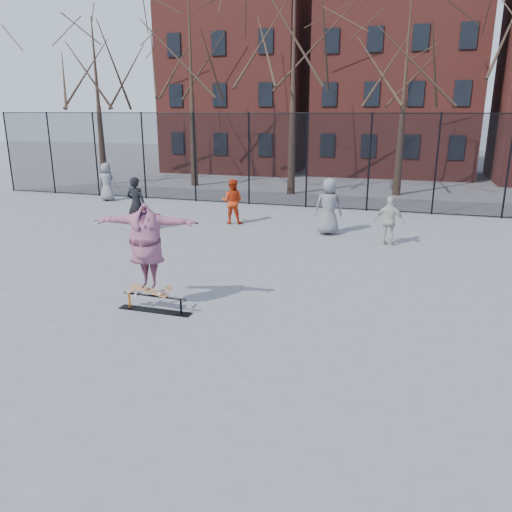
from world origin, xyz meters
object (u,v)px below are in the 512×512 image
(skateboard, at_px, (149,292))
(bystander_grey, at_px, (107,182))
(skate_rail, at_px, (155,305))
(bystander_extra, at_px, (329,206))
(skater, at_px, (147,249))
(bystander_white, at_px, (390,221))
(bystander_red, at_px, (232,201))
(bystander_black, at_px, (136,204))

(skateboard, height_order, bystander_grey, bystander_grey)
(skate_rail, xyz_separation_m, bystander_extra, (2.35, 7.84, 0.82))
(skater, relative_size, bystander_white, 1.40)
(skateboard, distance_m, bystander_red, 8.60)
(skateboard, distance_m, bystander_extra, 8.24)
(bystander_black, distance_m, bystander_white, 8.52)
(bystander_grey, xyz_separation_m, bystander_red, (7.22, -2.87, -0.05))
(bystander_grey, height_order, bystander_white, bystander_grey)
(skater, height_order, bystander_red, skater)
(bystander_black, bearing_deg, skate_rail, 123.67)
(skate_rail, distance_m, bystander_grey, 14.25)
(bystander_black, bearing_deg, bystander_grey, -47.21)
(bystander_red, height_order, bystander_extra, bystander_extra)
(skate_rail, bearing_deg, bystander_white, 57.88)
(bystander_grey, xyz_separation_m, bystander_extra, (10.91, -3.53, 0.08))
(skateboard, height_order, bystander_extra, bystander_extra)
(skateboard, xyz_separation_m, skater, (0.00, 0.00, 0.93))
(bystander_red, bearing_deg, skateboard, 92.24)
(skateboard, bearing_deg, skate_rail, 0.00)
(skater, distance_m, bystander_white, 8.32)
(bystander_grey, bearing_deg, skater, 115.72)
(bystander_red, distance_m, bystander_white, 5.92)
(bystander_extra, bearing_deg, skate_rail, 55.73)
(skateboard, height_order, skater, skater)
(skateboard, relative_size, skater, 0.41)
(skateboard, height_order, bystander_red, bystander_red)
(skate_rail, height_order, bystander_grey, bystander_grey)
(skateboard, distance_m, bystander_white, 8.31)
(skater, height_order, bystander_extra, skater)
(skater, bearing_deg, bystander_grey, 115.30)
(bystander_black, xyz_separation_m, bystander_extra, (6.47, 1.43, 0.02))
(bystander_grey, relative_size, bystander_extra, 0.92)
(bystander_red, bearing_deg, skate_rail, 92.97)
(skate_rail, distance_m, bystander_red, 8.63)
(bystander_black, distance_m, bystander_red, 3.48)
(skateboard, bearing_deg, skater, 0.00)
(skater, distance_m, bystander_black, 7.57)
(skateboard, xyz_separation_m, bystander_extra, (2.46, 7.84, 0.55))
(skate_rail, distance_m, skater, 1.21)
(bystander_extra, bearing_deg, bystander_black, -5.13)
(bystander_red, bearing_deg, bystander_grey, -27.65)
(skater, relative_size, bystander_extra, 1.13)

